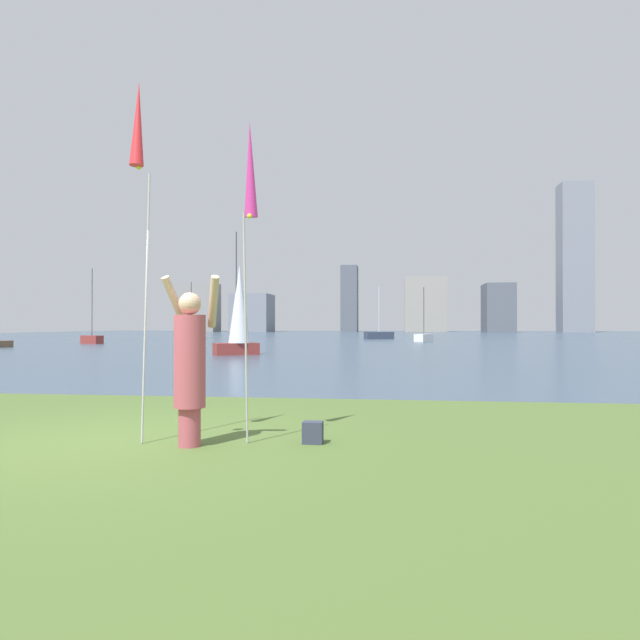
# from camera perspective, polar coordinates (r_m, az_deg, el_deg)

# --- Properties ---
(ground) EXTENTS (120.00, 138.00, 0.12)m
(ground) POSITION_cam_1_polar(r_m,az_deg,el_deg) (57.54, 3.99, -1.87)
(ground) COLOR #4C662D
(person) EXTENTS (0.71, 0.53, 1.94)m
(person) POSITION_cam_1_polar(r_m,az_deg,el_deg) (6.75, -12.65, -4.04)
(person) COLOR #B24C59
(person) RESTS_ON ground
(kite_flag_left) EXTENTS (0.16, 0.44, 4.17)m
(kite_flag_left) POSITION_cam_1_polar(r_m,az_deg,el_deg) (7.25, -17.42, 16.85)
(kite_flag_left) COLOR #B2B2B7
(kite_flag_left) RESTS_ON ground
(kite_flag_right) EXTENTS (0.16, 0.44, 3.79)m
(kite_flag_right) POSITION_cam_1_polar(r_m,az_deg,el_deg) (7.13, -6.88, 13.74)
(kite_flag_right) COLOR #B2B2B7
(kite_flag_right) RESTS_ON ground
(bag) EXTENTS (0.23, 0.17, 0.25)m
(bag) POSITION_cam_1_polar(r_m,az_deg,el_deg) (6.85, -0.72, -10.99)
(bag) COLOR #33384C
(bag) RESTS_ON ground
(sailboat_0) EXTENTS (1.85, 1.31, 5.42)m
(sailboat_0) POSITION_cam_1_polar(r_m,az_deg,el_deg) (44.82, -21.50, -1.71)
(sailboat_0) COLOR maroon
(sailboat_0) RESTS_ON ground
(sailboat_2) EXTENTS (2.10, 1.73, 5.58)m
(sailboat_2) POSITION_cam_1_polar(r_m,az_deg,el_deg) (26.54, -7.99, 0.74)
(sailboat_2) COLOR maroon
(sailboat_2) RESTS_ON ground
(sailboat_4) EXTENTS (1.69, 2.51, 4.44)m
(sailboat_4) POSITION_cam_1_polar(r_m,az_deg,el_deg) (48.01, 10.16, -1.68)
(sailboat_4) COLOR white
(sailboat_4) RESTS_ON ground
(sailboat_5) EXTENTS (2.79, 0.87, 5.70)m
(sailboat_5) POSITION_cam_1_polar(r_m,az_deg,el_deg) (60.27, -12.54, -1.38)
(sailboat_5) COLOR white
(sailboat_5) RESTS_ON ground
(sailboat_7) EXTENTS (2.88, 2.08, 4.99)m
(sailboat_7) POSITION_cam_1_polar(r_m,az_deg,el_deg) (55.33, 5.82, -1.47)
(sailboat_7) COLOR #333D51
(sailboat_7) RESTS_ON ground
(skyline_tower_0) EXTENTS (6.76, 5.19, 9.23)m
(skyline_tower_0) POSITION_cam_1_polar(r_m,az_deg,el_deg) (113.92, -11.69, 1.19)
(skyline_tower_0) COLOR gray
(skyline_tower_0) RESTS_ON ground
(skyline_tower_1) EXTENTS (7.08, 7.88, 7.07)m
(skyline_tower_1) POSITION_cam_1_polar(r_m,az_deg,el_deg) (110.25, -6.65, 0.68)
(skyline_tower_1) COLOR gray
(skyline_tower_1) RESTS_ON ground
(skyline_tower_2) EXTENTS (3.10, 4.51, 12.54)m
(skyline_tower_2) POSITION_cam_1_polar(r_m,az_deg,el_deg) (110.78, 2.92, 2.09)
(skyline_tower_2) COLOR #565B66
(skyline_tower_2) RESTS_ON ground
(skyline_tower_3) EXTENTS (7.71, 4.51, 10.31)m
(skyline_tower_3) POSITION_cam_1_polar(r_m,az_deg,el_deg) (110.72, 10.32, 1.52)
(skyline_tower_3) COLOR gray
(skyline_tower_3) RESTS_ON ground
(skyline_tower_4) EXTENTS (4.96, 7.47, 8.57)m
(skyline_tower_4) POSITION_cam_1_polar(r_m,az_deg,el_deg) (107.61, 17.10, 1.13)
(skyline_tower_4) COLOR #565B66
(skyline_tower_4) RESTS_ON ground
(skyline_tower_5) EXTENTS (5.26, 4.49, 25.87)m
(skyline_tower_5) POSITION_cam_1_polar(r_m,az_deg,el_deg) (110.70, 23.75, 5.59)
(skyline_tower_5) COLOR gray
(skyline_tower_5) RESTS_ON ground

